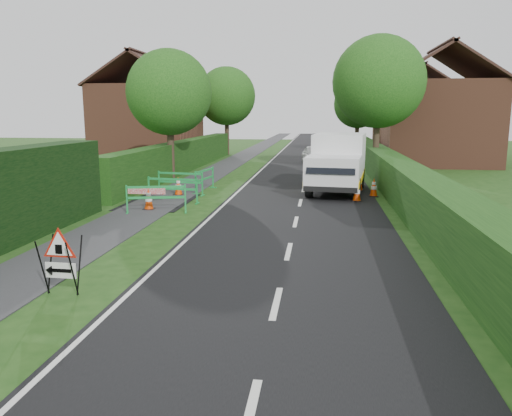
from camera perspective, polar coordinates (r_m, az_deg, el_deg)
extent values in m
plane|color=#1A3F12|center=(8.92, -14.87, -12.15)|extent=(120.00, 120.00, 0.00)
cube|color=black|center=(42.72, 6.39, 6.09)|extent=(6.00, 90.00, 0.02)
cube|color=#2D2D30|center=(43.17, -0.97, 6.21)|extent=(2.00, 90.00, 0.02)
cube|color=#14380F|center=(30.89, -8.16, 4.28)|extent=(1.00, 24.00, 1.80)
cube|color=#14380F|center=(24.05, 15.10, 2.20)|extent=(1.20, 50.00, 1.50)
cube|color=brown|center=(39.85, -12.21, 9.54)|extent=(7.00, 7.00, 5.50)
cube|color=#331E19|center=(40.58, -14.84, 14.88)|extent=(4.00, 7.40, 2.58)
cube|color=#331E19|center=(39.42, -9.95, 15.21)|extent=(4.00, 7.40, 2.58)
cube|color=#331E19|center=(40.07, -12.50, 16.61)|extent=(0.25, 7.40, 0.18)
cube|color=brown|center=(36.42, 19.93, 9.06)|extent=(7.00, 7.00, 5.50)
cube|color=#331E19|center=(36.22, 17.53, 15.29)|extent=(4.00, 7.40, 2.58)
cube|color=#331E19|center=(36.97, 23.06, 14.84)|extent=(4.00, 7.40, 2.58)
cube|color=#331E19|center=(36.67, 20.44, 16.78)|extent=(0.25, 7.40, 0.18)
cube|color=brown|center=(50.35, 17.64, 9.49)|extent=(7.00, 7.00, 5.50)
cube|color=#331E19|center=(50.17, 15.87, 13.97)|extent=(4.00, 7.40, 2.58)
cube|color=#331E19|center=(50.78, 19.89, 13.71)|extent=(4.00, 7.40, 2.58)
cube|color=#331E19|center=(50.53, 17.97, 15.08)|extent=(0.25, 7.40, 0.18)
cylinder|color=#2D2116|center=(26.84, -9.69, 6.09)|extent=(0.36, 0.36, 2.62)
sphere|color=#164111|center=(26.77, -9.91, 12.89)|extent=(4.40, 4.40, 4.40)
cylinder|color=#2D2116|center=(29.81, 13.54, 6.74)|extent=(0.36, 0.36, 2.97)
sphere|color=#164111|center=(29.80, 13.86, 13.84)|extent=(5.20, 5.20, 5.20)
cylinder|color=#2D2116|center=(42.36, -3.33, 7.99)|extent=(0.36, 0.36, 2.80)
sphere|color=#164111|center=(42.34, -3.39, 12.65)|extent=(4.80, 4.80, 4.80)
cylinder|color=#2D2116|center=(45.74, 11.43, 7.78)|extent=(0.36, 0.36, 2.45)
sphere|color=#164111|center=(45.70, 11.57, 11.55)|extent=(4.20, 4.20, 4.20)
cylinder|color=black|center=(10.22, -23.24, -6.29)|extent=(0.04, 0.34, 1.11)
cylinder|color=black|center=(10.45, -22.42, -5.87)|extent=(0.04, 0.34, 1.11)
cylinder|color=black|center=(9.92, -20.29, -6.59)|extent=(0.04, 0.34, 1.11)
cylinder|color=black|center=(10.15, -19.52, -6.15)|extent=(0.04, 0.34, 1.11)
cube|color=white|center=(10.19, -21.41, -6.66)|extent=(0.62, 0.04, 0.30)
cube|color=black|center=(10.18, -21.45, -6.68)|extent=(0.44, 0.03, 0.07)
cone|color=black|center=(10.30, -22.61, -6.56)|extent=(0.15, 0.18, 0.18)
cube|color=black|center=(10.06, -21.63, -4.41)|extent=(0.14, 0.01, 0.18)
cube|color=silver|center=(23.14, 9.54, 5.81)|extent=(2.56, 3.70, 2.07)
cube|color=silver|center=(20.59, 8.84, 4.11)|extent=(2.41, 2.48, 1.27)
cube|color=black|center=(19.49, 8.54, 4.67)|extent=(1.90, 0.48, 0.58)
cube|color=yellow|center=(22.36, 6.47, 3.60)|extent=(0.69, 5.27, 0.26)
cube|color=yellow|center=(22.16, 12.03, 3.37)|extent=(0.69, 5.27, 0.26)
cube|color=black|center=(19.61, 8.47, 2.12)|extent=(2.10, 0.39, 0.21)
cylinder|color=black|center=(20.73, 6.12, 2.40)|extent=(0.36, 0.88, 0.86)
cylinder|color=black|center=(20.54, 11.45, 2.17)|extent=(0.36, 0.88, 0.86)
cylinder|color=black|center=(24.13, 7.34, 3.54)|extent=(0.36, 0.88, 0.86)
cylinder|color=black|center=(23.97, 11.93, 3.35)|extent=(0.36, 0.88, 0.86)
cube|color=black|center=(20.12, 11.42, 0.81)|extent=(0.38, 0.38, 0.04)
cone|color=#DA3B06|center=(20.06, 11.46, 1.92)|extent=(0.32, 0.32, 0.75)
cylinder|color=white|center=(20.06, 11.46, 1.82)|extent=(0.25, 0.25, 0.14)
cylinder|color=white|center=(20.04, 11.48, 2.34)|extent=(0.17, 0.17, 0.10)
cube|color=black|center=(21.43, 13.27, 1.33)|extent=(0.38, 0.38, 0.04)
cone|color=#DA3B06|center=(21.37, 13.32, 2.38)|extent=(0.32, 0.32, 0.75)
cylinder|color=white|center=(21.37, 13.32, 2.28)|extent=(0.25, 0.25, 0.14)
cylinder|color=white|center=(21.35, 13.34, 2.78)|extent=(0.17, 0.17, 0.10)
cube|color=black|center=(22.96, 11.68, 2.01)|extent=(0.38, 0.38, 0.04)
cone|color=#DA3B06|center=(22.90, 11.72, 2.99)|extent=(0.32, 0.32, 0.75)
cylinder|color=white|center=(22.91, 11.72, 2.89)|extent=(0.25, 0.25, 0.14)
cylinder|color=white|center=(22.88, 11.73, 3.36)|extent=(0.17, 0.17, 0.10)
cube|color=black|center=(18.43, -12.13, -0.12)|extent=(0.38, 0.38, 0.04)
cone|color=#DA3B06|center=(18.36, -12.18, 1.09)|extent=(0.32, 0.32, 0.75)
cylinder|color=white|center=(18.37, -12.17, 0.98)|extent=(0.25, 0.25, 0.14)
cylinder|color=white|center=(18.34, -12.19, 1.55)|extent=(0.17, 0.17, 0.10)
cube|color=black|center=(21.50, -8.84, 1.52)|extent=(0.38, 0.38, 0.04)
cone|color=#DA3B06|center=(21.44, -8.87, 2.57)|extent=(0.32, 0.32, 0.75)
cylinder|color=white|center=(21.45, -8.87, 2.47)|extent=(0.25, 0.25, 0.14)
cylinder|color=white|center=(21.42, -8.89, 2.96)|extent=(0.17, 0.17, 0.10)
cube|color=#1A903D|center=(17.76, -14.54, 0.95)|extent=(0.06, 0.06, 1.00)
cube|color=#1A903D|center=(17.59, -8.08, 1.09)|extent=(0.06, 0.06, 1.00)
cube|color=#1A903D|center=(17.58, -11.38, 2.37)|extent=(1.95, 0.53, 0.08)
cube|color=#1A903D|center=(17.64, -11.33, 1.18)|extent=(1.95, 0.53, 0.08)
cube|color=#1A903D|center=(17.85, -14.47, -0.57)|extent=(0.14, 0.35, 0.04)
cube|color=#1A903D|center=(17.68, -8.04, -0.44)|extent=(0.14, 0.35, 0.04)
cube|color=#1A903D|center=(20.02, -12.14, 2.13)|extent=(0.06, 0.06, 1.00)
cube|color=#1A903D|center=(19.23, -6.77, 1.95)|extent=(0.06, 0.06, 1.00)
cube|color=#1A903D|center=(19.55, -9.54, 3.26)|extent=(1.99, 0.28, 0.08)
cube|color=#1A903D|center=(19.60, -9.51, 2.18)|extent=(1.99, 0.28, 0.08)
cube|color=#1A903D|center=(20.10, -12.08, 0.77)|extent=(0.10, 0.35, 0.04)
cube|color=#1A903D|center=(19.31, -6.74, 0.54)|extent=(0.10, 0.35, 0.04)
cube|color=#1A903D|center=(21.91, -11.02, 2.89)|extent=(0.06, 0.06, 1.00)
cube|color=#1A903D|center=(21.09, -6.15, 2.73)|extent=(0.06, 0.06, 1.00)
cube|color=#1A903D|center=(21.43, -8.66, 3.93)|extent=(1.99, 0.34, 0.08)
cube|color=#1A903D|center=(21.47, -8.64, 2.95)|extent=(1.99, 0.34, 0.08)
cube|color=#1A903D|center=(21.98, -10.98, 1.65)|extent=(0.11, 0.36, 0.04)
cube|color=#1A903D|center=(21.16, -6.13, 1.44)|extent=(0.11, 0.36, 0.04)
cube|color=#1A903D|center=(21.52, -6.91, 2.88)|extent=(0.06, 0.06, 1.00)
cube|color=#1A903D|center=(23.35, -4.94, 3.53)|extent=(0.06, 0.06, 1.00)
cube|color=#1A903D|center=(22.38, -5.91, 4.28)|extent=(0.38, 1.98, 0.08)
cube|color=#1A903D|center=(22.43, -5.89, 3.34)|extent=(0.38, 1.98, 0.08)
cube|color=#1A903D|center=(21.59, -6.88, 1.61)|extent=(0.36, 0.12, 0.04)
cube|color=#1A903D|center=(23.42, -4.92, 2.36)|extent=(0.36, 0.12, 0.04)
cube|color=red|center=(19.99, -12.36, 0.65)|extent=(1.50, 0.09, 0.25)
imported|color=white|center=(34.89, 6.67, 6.10)|extent=(1.95, 3.90, 1.28)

